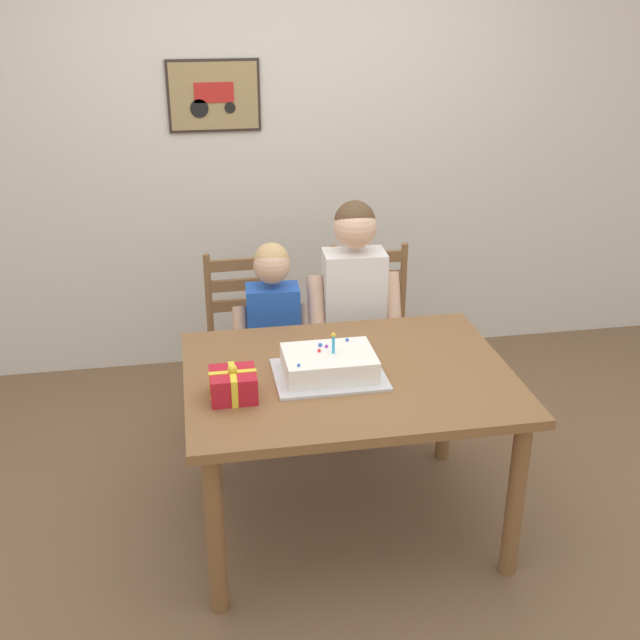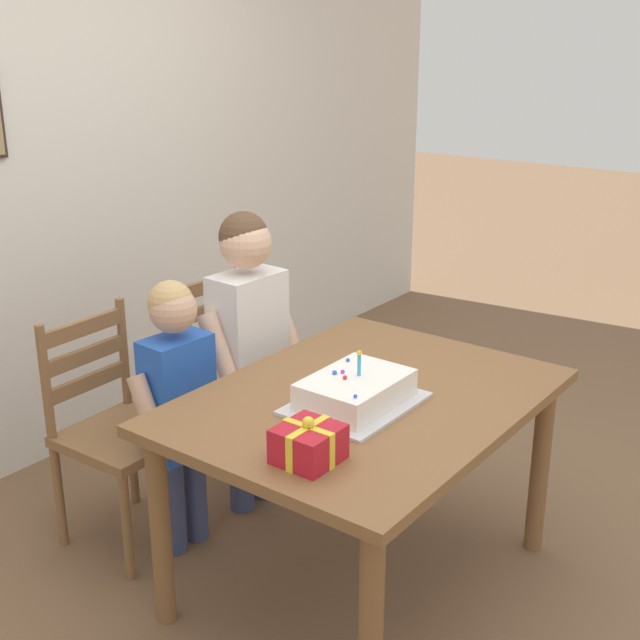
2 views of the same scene
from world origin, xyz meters
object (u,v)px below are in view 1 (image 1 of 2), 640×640
at_px(gift_box_red_large, 233,385).
at_px(chair_right, 371,334).
at_px(birthday_cake, 329,365).
at_px(child_older, 354,301).
at_px(dining_table, 348,393).
at_px(child_younger, 273,328).
at_px(chair_left, 250,343).

distance_m(gift_box_red_large, chair_right, 1.36).
bearing_deg(chair_right, gift_box_red_large, -127.20).
distance_m(birthday_cake, child_older, 0.74).
distance_m(dining_table, child_younger, 0.72).
relative_size(dining_table, chair_right, 1.43).
distance_m(gift_box_red_large, chair_left, 1.11).
bearing_deg(dining_table, chair_left, 109.11).
relative_size(gift_box_red_large, child_older, 0.14).
bearing_deg(chair_right, child_younger, -155.61).
bearing_deg(dining_table, gift_box_red_large, -165.54).
bearing_deg(birthday_cake, gift_box_red_large, -164.92).
relative_size(birthday_cake, child_younger, 0.41).
xyz_separation_m(gift_box_red_large, child_younger, (0.25, 0.80, -0.14)).
relative_size(chair_right, child_younger, 0.85).
bearing_deg(gift_box_red_large, child_younger, 72.81).
bearing_deg(child_younger, chair_left, 111.22).
height_order(dining_table, child_younger, child_younger).
distance_m(birthday_cake, chair_right, 1.08).
xyz_separation_m(gift_box_red_large, child_older, (0.64, 0.80, -0.03)).
xyz_separation_m(dining_table, chair_left, (-0.32, 0.93, -0.18)).
height_order(gift_box_red_large, chair_left, chair_left).
bearing_deg(chair_left, birthday_cake, -75.88).
bearing_deg(birthday_cake, child_younger, 101.45).
distance_m(dining_table, child_older, 0.71).
xyz_separation_m(dining_table, child_older, (0.17, 0.68, 0.12)).
distance_m(gift_box_red_large, child_older, 1.03).
height_order(gift_box_red_large, chair_right, chair_right).
xyz_separation_m(chair_left, child_younger, (0.10, -0.25, 0.19)).
distance_m(birthday_cake, gift_box_red_large, 0.40).
bearing_deg(chair_left, child_older, -26.92).
xyz_separation_m(chair_left, child_older, (0.49, -0.25, 0.30)).
distance_m(dining_table, gift_box_red_large, 0.51).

